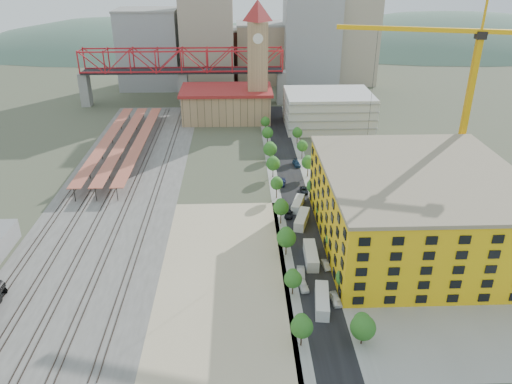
{
  "coord_description": "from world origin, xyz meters",
  "views": [
    {
      "loc": [
        -0.2,
        -123.88,
        64.27
      ],
      "look_at": [
        3.98,
        -11.35,
        10.0
      ],
      "focal_mm": 35.0,
      "sensor_mm": 36.0,
      "label": 1
    }
  ],
  "objects_px": {
    "clock_tower": "(258,51)",
    "site_trailer_d": "(298,204)",
    "car_0": "(303,286)",
    "site_trailer_a": "(322,301)",
    "tower_crane": "(459,80)",
    "construction_building": "(417,207)",
    "site_trailer_c": "(302,219)",
    "site_trailer_b": "(311,255)"
  },
  "relations": [
    {
      "from": "clock_tower",
      "to": "site_trailer_d",
      "type": "height_order",
      "value": "clock_tower"
    },
    {
      "from": "clock_tower",
      "to": "car_0",
      "type": "xyz_separation_m",
      "value": [
        5.0,
        -118.19,
        -27.93
      ]
    },
    {
      "from": "site_trailer_a",
      "to": "car_0",
      "type": "distance_m",
      "value": 6.59
    },
    {
      "from": "tower_crane",
      "to": "car_0",
      "type": "distance_m",
      "value": 73.44
    },
    {
      "from": "clock_tower",
      "to": "construction_building",
      "type": "bearing_deg",
      "value": -71.22
    },
    {
      "from": "site_trailer_d",
      "to": "clock_tower",
      "type": "bearing_deg",
      "value": 112.85
    },
    {
      "from": "tower_crane",
      "to": "car_0",
      "type": "bearing_deg",
      "value": -134.98
    },
    {
      "from": "site_trailer_c",
      "to": "car_0",
      "type": "distance_m",
      "value": 28.08
    },
    {
      "from": "site_trailer_a",
      "to": "site_trailer_c",
      "type": "height_order",
      "value": "site_trailer_a"
    },
    {
      "from": "clock_tower",
      "to": "site_trailer_c",
      "type": "xyz_separation_m",
      "value": [
        8.0,
        -90.28,
        -27.37
      ]
    },
    {
      "from": "tower_crane",
      "to": "site_trailer_d",
      "type": "distance_m",
      "value": 54.9
    },
    {
      "from": "construction_building",
      "to": "site_trailer_d",
      "type": "bearing_deg",
      "value": 144.11
    },
    {
      "from": "construction_building",
      "to": "site_trailer_a",
      "type": "distance_m",
      "value": 36.31
    },
    {
      "from": "site_trailer_a",
      "to": "car_0",
      "type": "xyz_separation_m",
      "value": [
        -3.0,
        5.84,
        -0.61
      ]
    },
    {
      "from": "clock_tower",
      "to": "site_trailer_b",
      "type": "distance_m",
      "value": 111.27
    },
    {
      "from": "site_trailer_a",
      "to": "site_trailer_b",
      "type": "height_order",
      "value": "site_trailer_b"
    },
    {
      "from": "site_trailer_c",
      "to": "construction_building",
      "type": "bearing_deg",
      "value": -3.42
    },
    {
      "from": "site_trailer_a",
      "to": "site_trailer_d",
      "type": "height_order",
      "value": "site_trailer_a"
    },
    {
      "from": "construction_building",
      "to": "site_trailer_d",
      "type": "height_order",
      "value": "construction_building"
    },
    {
      "from": "site_trailer_a",
      "to": "tower_crane",
      "type": "bearing_deg",
      "value": 57.63
    },
    {
      "from": "tower_crane",
      "to": "site_trailer_d",
      "type": "height_order",
      "value": "tower_crane"
    },
    {
      "from": "clock_tower",
      "to": "car_0",
      "type": "relative_size",
      "value": 11.61
    },
    {
      "from": "clock_tower",
      "to": "tower_crane",
      "type": "xyz_separation_m",
      "value": [
        51.6,
        -71.56,
        4.43
      ]
    },
    {
      "from": "site_trailer_c",
      "to": "site_trailer_d",
      "type": "bearing_deg",
      "value": 107.07
    },
    {
      "from": "site_trailer_b",
      "to": "site_trailer_a",
      "type": "bearing_deg",
      "value": -88.04
    },
    {
      "from": "site_trailer_d",
      "to": "tower_crane",
      "type": "bearing_deg",
      "value": 29.66
    },
    {
      "from": "tower_crane",
      "to": "site_trailer_d",
      "type": "xyz_separation_m",
      "value": [
        -43.6,
        -9.62,
        -31.94
      ]
    },
    {
      "from": "site_trailer_a",
      "to": "site_trailer_c",
      "type": "relative_size",
      "value": 1.04
    },
    {
      "from": "site_trailer_b",
      "to": "car_0",
      "type": "bearing_deg",
      "value": -103.82
    },
    {
      "from": "construction_building",
      "to": "site_trailer_c",
      "type": "distance_m",
      "value": 28.91
    },
    {
      "from": "clock_tower",
      "to": "tower_crane",
      "type": "distance_m",
      "value": 88.34
    },
    {
      "from": "site_trailer_a",
      "to": "site_trailer_d",
      "type": "bearing_deg",
      "value": 97.36
    },
    {
      "from": "construction_building",
      "to": "site_trailer_a",
      "type": "relative_size",
      "value": 5.03
    },
    {
      "from": "site_trailer_d",
      "to": "car_0",
      "type": "bearing_deg",
      "value": -77.41
    },
    {
      "from": "site_trailer_c",
      "to": "car_0",
      "type": "xyz_separation_m",
      "value": [
        -3.0,
        -27.92,
        -0.56
      ]
    },
    {
      "from": "clock_tower",
      "to": "site_trailer_c",
      "type": "bearing_deg",
      "value": -84.94
    },
    {
      "from": "tower_crane",
      "to": "site_trailer_a",
      "type": "height_order",
      "value": "tower_crane"
    },
    {
      "from": "car_0",
      "to": "construction_building",
      "type": "bearing_deg",
      "value": 25.17
    },
    {
      "from": "construction_building",
      "to": "tower_crane",
      "type": "xyz_separation_m",
      "value": [
        17.6,
        28.43,
        23.72
      ]
    },
    {
      "from": "car_0",
      "to": "site_trailer_c",
      "type": "bearing_deg",
      "value": 76.92
    },
    {
      "from": "tower_crane",
      "to": "site_trailer_b",
      "type": "height_order",
      "value": "tower_crane"
    },
    {
      "from": "site_trailer_d",
      "to": "site_trailer_a",
      "type": "bearing_deg",
      "value": -72.78
    }
  ]
}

